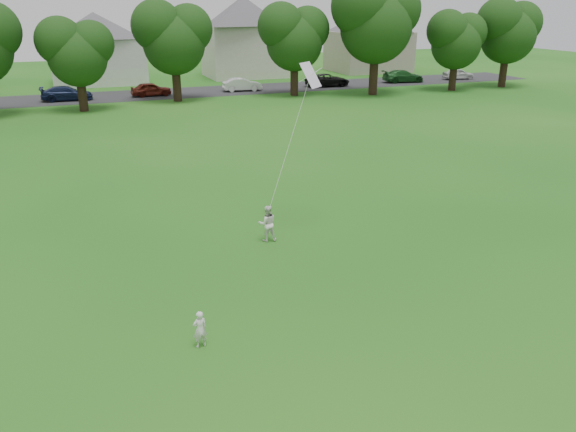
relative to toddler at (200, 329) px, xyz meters
name	(u,v)px	position (x,y,z in m)	size (l,w,h in m)	color
ground	(232,338)	(0.81, 0.09, -0.49)	(160.00, 160.00, 0.00)	#135413
street	(108,97)	(0.81, 42.09, -0.49)	(90.00, 7.00, 0.01)	#2D2D30
toddler	(200,329)	(0.00, 0.00, 0.00)	(0.36, 0.24, 0.99)	silver
older_boy	(267,223)	(3.69, 5.68, 0.17)	(0.65, 0.50, 1.33)	white
kite	(289,146)	(4.64, 6.03, 2.81)	(1.48, 1.01, 5.32)	white
tree_row	(101,28)	(0.54, 35.59, 5.71)	(79.44, 8.72, 10.78)	black
parked_cars	(165,88)	(5.89, 41.09, 0.14)	(70.08, 2.37, 1.28)	black
house_row	(96,36)	(0.87, 52.09, 4.27)	(76.45, 13.28, 10.27)	silver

